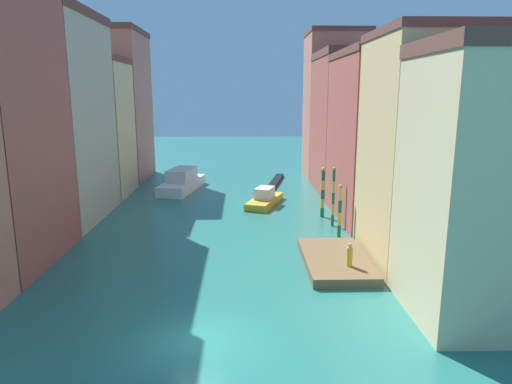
{
  "coord_description": "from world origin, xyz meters",
  "views": [
    {
      "loc": [
        2.12,
        -19.01,
        11.09
      ],
      "look_at": [
        3.38,
        25.32,
        1.5
      ],
      "focal_mm": 32.14,
      "sensor_mm": 36.0,
      "label": 1
    }
  ],
  "objects_px": {
    "mooring_pole_2": "(323,192)",
    "person_on_dock": "(350,256)",
    "mooring_pole_0": "(340,210)",
    "mooring_pole_1": "(333,196)",
    "vaporetto_white": "(182,182)",
    "gondola_black": "(275,182)",
    "waterfront_dock": "(335,260)",
    "motorboat_0": "(265,199)"
  },
  "relations": [
    {
      "from": "person_on_dock",
      "to": "mooring_pole_1",
      "type": "distance_m",
      "value": 10.87
    },
    {
      "from": "gondola_black",
      "to": "person_on_dock",
      "type": "bearing_deg",
      "value": -84.99
    },
    {
      "from": "waterfront_dock",
      "to": "vaporetto_white",
      "type": "height_order",
      "value": "vaporetto_white"
    },
    {
      "from": "mooring_pole_0",
      "to": "vaporetto_white",
      "type": "xyz_separation_m",
      "value": [
        -14.66,
        18.32,
        -1.16
      ]
    },
    {
      "from": "waterfront_dock",
      "to": "motorboat_0",
      "type": "relative_size",
      "value": 1.13
    },
    {
      "from": "waterfront_dock",
      "to": "mooring_pole_2",
      "type": "bearing_deg",
      "value": 84.48
    },
    {
      "from": "motorboat_0",
      "to": "mooring_pole_1",
      "type": "bearing_deg",
      "value": -55.4
    },
    {
      "from": "mooring_pole_2",
      "to": "person_on_dock",
      "type": "bearing_deg",
      "value": -92.72
    },
    {
      "from": "mooring_pole_2",
      "to": "motorboat_0",
      "type": "bearing_deg",
      "value": 136.05
    },
    {
      "from": "mooring_pole_0",
      "to": "motorboat_0",
      "type": "height_order",
      "value": "mooring_pole_0"
    },
    {
      "from": "mooring_pole_2",
      "to": "gondola_black",
      "type": "distance_m",
      "value": 16.21
    },
    {
      "from": "waterfront_dock",
      "to": "mooring_pole_0",
      "type": "height_order",
      "value": "mooring_pole_0"
    },
    {
      "from": "mooring_pole_0",
      "to": "mooring_pole_1",
      "type": "bearing_deg",
      "value": 88.87
    },
    {
      "from": "waterfront_dock",
      "to": "vaporetto_white",
      "type": "distance_m",
      "value": 27.6
    },
    {
      "from": "person_on_dock",
      "to": "vaporetto_white",
      "type": "xyz_separation_m",
      "value": [
        -13.7,
        26.03,
        -0.27
      ]
    },
    {
      "from": "gondola_black",
      "to": "motorboat_0",
      "type": "xyz_separation_m",
      "value": [
        -1.81,
        -10.87,
        0.41
      ]
    },
    {
      "from": "mooring_pole_0",
      "to": "gondola_black",
      "type": "xyz_separation_m",
      "value": [
        -3.54,
        21.75,
        -1.96
      ]
    },
    {
      "from": "vaporetto_white",
      "to": "motorboat_0",
      "type": "bearing_deg",
      "value": -38.63
    },
    {
      "from": "waterfront_dock",
      "to": "gondola_black",
      "type": "xyz_separation_m",
      "value": [
        -2.08,
        27.66,
        -0.1
      ]
    },
    {
      "from": "motorboat_0",
      "to": "waterfront_dock",
      "type": "bearing_deg",
      "value": -76.94
    },
    {
      "from": "person_on_dock",
      "to": "mooring_pole_0",
      "type": "relative_size",
      "value": 0.35
    },
    {
      "from": "mooring_pole_0",
      "to": "gondola_black",
      "type": "height_order",
      "value": "mooring_pole_0"
    },
    {
      "from": "mooring_pole_1",
      "to": "vaporetto_white",
      "type": "height_order",
      "value": "mooring_pole_1"
    },
    {
      "from": "mooring_pole_0",
      "to": "vaporetto_white",
      "type": "bearing_deg",
      "value": 128.67
    },
    {
      "from": "waterfront_dock",
      "to": "mooring_pole_2",
      "type": "relative_size",
      "value": 1.71
    },
    {
      "from": "person_on_dock",
      "to": "gondola_black",
      "type": "xyz_separation_m",
      "value": [
        -2.58,
        29.46,
        -1.08
      ]
    },
    {
      "from": "waterfront_dock",
      "to": "motorboat_0",
      "type": "height_order",
      "value": "motorboat_0"
    },
    {
      "from": "waterfront_dock",
      "to": "mooring_pole_1",
      "type": "height_order",
      "value": "mooring_pole_1"
    },
    {
      "from": "waterfront_dock",
      "to": "motorboat_0",
      "type": "bearing_deg",
      "value": 103.06
    },
    {
      "from": "waterfront_dock",
      "to": "vaporetto_white",
      "type": "bearing_deg",
      "value": 118.58
    },
    {
      "from": "mooring_pole_0",
      "to": "motorboat_0",
      "type": "bearing_deg",
      "value": 116.2
    },
    {
      "from": "mooring_pole_0",
      "to": "person_on_dock",
      "type": "bearing_deg",
      "value": -97.08
    },
    {
      "from": "waterfront_dock",
      "to": "gondola_black",
      "type": "relative_size",
      "value": 0.74
    },
    {
      "from": "vaporetto_white",
      "to": "gondola_black",
      "type": "relative_size",
      "value": 0.91
    },
    {
      "from": "person_on_dock",
      "to": "mooring_pole_1",
      "type": "height_order",
      "value": "mooring_pole_1"
    },
    {
      "from": "waterfront_dock",
      "to": "mooring_pole_0",
      "type": "bearing_deg",
      "value": 76.14
    },
    {
      "from": "gondola_black",
      "to": "vaporetto_white",
      "type": "bearing_deg",
      "value": -162.85
    },
    {
      "from": "mooring_pole_0",
      "to": "gondola_black",
      "type": "bearing_deg",
      "value": 99.25
    },
    {
      "from": "waterfront_dock",
      "to": "mooring_pole_0",
      "type": "xyz_separation_m",
      "value": [
        1.46,
        5.91,
        1.86
      ]
    },
    {
      "from": "waterfront_dock",
      "to": "mooring_pole_1",
      "type": "xyz_separation_m",
      "value": [
        1.52,
        8.95,
        2.29
      ]
    },
    {
      "from": "mooring_pole_0",
      "to": "gondola_black",
      "type": "relative_size",
      "value": 0.4
    },
    {
      "from": "mooring_pole_1",
      "to": "mooring_pole_2",
      "type": "relative_size",
      "value": 1.11
    }
  ]
}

